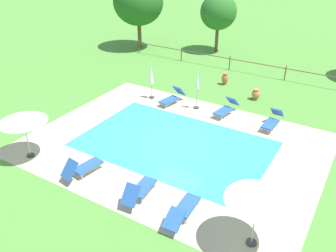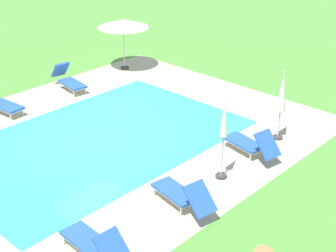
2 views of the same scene
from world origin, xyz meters
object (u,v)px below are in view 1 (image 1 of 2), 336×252
at_px(patio_umbrella_open_by_bench, 23,119).
at_px(sun_lounger_north_mid, 172,97).
at_px(sun_lounger_north_near_steps, 226,108).
at_px(sun_lounger_north_end, 140,190).
at_px(tree_centre, 218,12).
at_px(patio_umbrella_open_foreground, 259,195).
at_px(tree_far_west, 138,2).
at_px(terracotta_urn_near_fence, 225,79).
at_px(terracotta_urn_by_tree, 256,94).
at_px(sun_lounger_south_mid, 183,210).
at_px(patio_umbrella_closed_row_mid_west, 151,76).
at_px(patio_umbrella_closed_row_west, 197,83).
at_px(sun_lounger_north_far, 272,121).
at_px(sun_lounger_south_end, 83,167).

bearing_deg(patio_umbrella_open_by_bench, sun_lounger_north_mid, 72.48).
height_order(sun_lounger_north_near_steps, sun_lounger_north_end, sun_lounger_north_end).
distance_m(sun_lounger_north_end, tree_centre, 20.44).
relative_size(sun_lounger_north_end, patio_umbrella_open_foreground, 0.84).
bearing_deg(sun_lounger_north_mid, tree_centre, 101.19).
distance_m(patio_umbrella_open_foreground, tree_far_west, 23.67).
height_order(patio_umbrella_open_foreground, terracotta_urn_near_fence, patio_umbrella_open_foreground).
height_order(terracotta_urn_near_fence, terracotta_urn_by_tree, terracotta_urn_near_fence).
bearing_deg(sun_lounger_south_mid, patio_umbrella_open_foreground, 1.90).
relative_size(terracotta_urn_near_fence, tree_far_west, 0.14).
xyz_separation_m(patio_umbrella_open_foreground, terracotta_urn_near_fence, (-6.45, 12.65, -1.63)).
distance_m(sun_lounger_south_mid, terracotta_urn_by_tree, 11.50).
bearing_deg(sun_lounger_north_mid, patio_umbrella_open_by_bench, -107.52).
relative_size(sun_lounger_north_near_steps, sun_lounger_north_end, 1.03).
xyz_separation_m(patio_umbrella_closed_row_mid_west, terracotta_urn_by_tree, (5.66, 3.18, -1.11)).
distance_m(sun_lounger_north_near_steps, patio_umbrella_open_by_bench, 10.76).
bearing_deg(tree_far_west, patio_umbrella_closed_row_west, -40.05).
relative_size(sun_lounger_north_end, patio_umbrella_closed_row_west, 0.77).
xyz_separation_m(sun_lounger_north_mid, tree_far_west, (-8.56, 8.69, 3.56)).
bearing_deg(tree_far_west, patio_umbrella_open_by_bench, -71.00).
distance_m(sun_lounger_north_near_steps, sun_lounger_north_mid, 3.40).
distance_m(sun_lounger_north_mid, sun_lounger_north_end, 8.86).
xyz_separation_m(sun_lounger_north_end, tree_far_west, (-11.97, 16.87, 3.56)).
relative_size(sun_lounger_north_far, sun_lounger_north_end, 1.01).
height_order(tree_far_west, tree_centre, tree_far_west).
bearing_deg(patio_umbrella_open_by_bench, sun_lounger_south_end, 4.03).
xyz_separation_m(patio_umbrella_open_foreground, tree_far_west, (-16.53, 16.85, 1.89)).
bearing_deg(patio_umbrella_open_foreground, tree_centre, 117.71).
bearing_deg(patio_umbrella_closed_row_mid_west, sun_lounger_north_far, 1.44).
height_order(sun_lounger_south_mid, terracotta_urn_by_tree, sun_lounger_south_mid).
bearing_deg(patio_umbrella_closed_row_mid_west, sun_lounger_south_end, -76.62).
height_order(sun_lounger_south_mid, patio_umbrella_closed_row_west, patio_umbrella_closed_row_west).
relative_size(sun_lounger_north_far, tree_centre, 0.41).
height_order(sun_lounger_south_mid, sun_lounger_south_end, sun_lounger_south_end).
xyz_separation_m(patio_umbrella_open_by_bench, patio_umbrella_closed_row_west, (4.25, 8.60, -0.36)).
distance_m(sun_lounger_north_near_steps, patio_umbrella_open_foreground, 9.77).
bearing_deg(sun_lounger_north_far, patio_umbrella_closed_row_west, -179.36).
xyz_separation_m(sun_lounger_north_far, terracotta_urn_by_tree, (-1.93, 2.99, -0.01)).
relative_size(sun_lounger_south_mid, patio_umbrella_open_by_bench, 0.96).
distance_m(sun_lounger_north_near_steps, tree_centre, 12.64).
relative_size(sun_lounger_north_mid, tree_far_west, 0.33).
bearing_deg(terracotta_urn_near_fence, sun_lounger_north_end, -81.52).
relative_size(terracotta_urn_by_tree, tree_far_west, 0.12).
bearing_deg(sun_lounger_north_near_steps, terracotta_urn_near_fence, 114.12).
xyz_separation_m(sun_lounger_north_far, sun_lounger_south_end, (-5.63, -8.43, 0.01)).
relative_size(sun_lounger_north_near_steps, sun_lounger_north_mid, 1.02).
xyz_separation_m(sun_lounger_north_end, sun_lounger_south_mid, (1.98, -0.06, -0.04)).
bearing_deg(tree_centre, patio_umbrella_closed_row_west, -71.02).
xyz_separation_m(sun_lounger_south_mid, patio_umbrella_open_by_bench, (-8.05, -0.20, 1.62)).
height_order(sun_lounger_north_mid, tree_centre, tree_centre).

